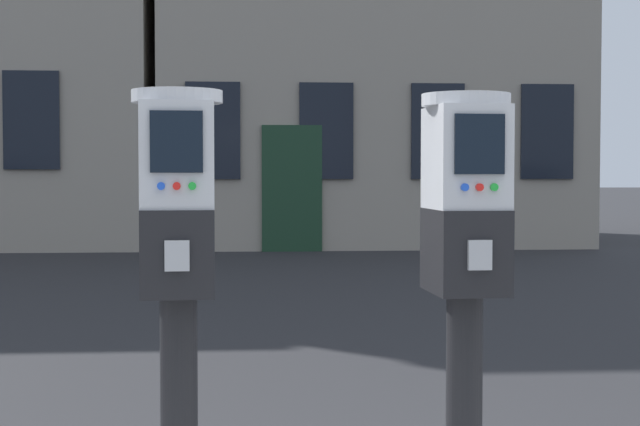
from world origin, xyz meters
TOP-DOWN VIEW (x-y plane):
  - parking_meter_near_kerb at (-0.61, -0.19)m, footprint 0.23×0.26m
  - parking_meter_twin_adjacent at (0.08, -0.19)m, footprint 0.23×0.26m

SIDE VIEW (x-z plane):
  - parking_meter_twin_adjacent at x=0.08m, z-range 0.40..1.77m
  - parking_meter_near_kerb at x=-0.61m, z-range 0.40..1.77m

